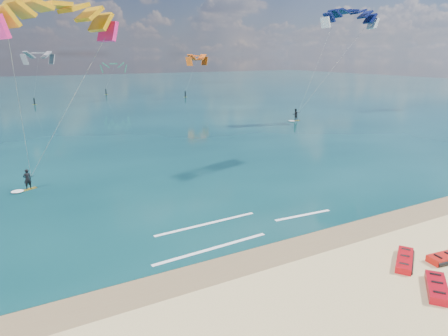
# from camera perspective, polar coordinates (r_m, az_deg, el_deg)

# --- Properties ---
(ground) EXTENTS (320.00, 320.00, 0.00)m
(ground) POSITION_cam_1_polar(r_m,az_deg,el_deg) (54.62, -17.17, 4.43)
(ground) COLOR tan
(ground) RESTS_ON ground
(wet_sand_strip) EXTENTS (320.00, 2.40, 0.01)m
(wet_sand_strip) POSITION_cam_1_polar(r_m,az_deg,el_deg) (21.44, 4.68, -12.71)
(wet_sand_strip) COLOR brown
(wet_sand_strip) RESTS_ON ground
(sea) EXTENTS (320.00, 200.00, 0.04)m
(sea) POSITION_cam_1_polar(r_m,az_deg,el_deg) (117.53, -23.85, 9.65)
(sea) COLOR #082C31
(sea) RESTS_ON ground
(packed_kite_left) EXTENTS (2.89, 2.46, 0.39)m
(packed_kite_left) POSITION_cam_1_polar(r_m,az_deg,el_deg) (22.88, 24.33, -12.25)
(packed_kite_left) COLOR #BB0910
(packed_kite_left) RESTS_ON ground
(packed_kite_mid) EXTENTS (2.40, 1.42, 0.41)m
(packed_kite_mid) POSITION_cam_1_polar(r_m,az_deg,el_deg) (24.05, 29.15, -11.50)
(packed_kite_mid) COLOR red
(packed_kite_mid) RESTS_ON ground
(packed_kite_right) EXTENTS (2.78, 2.59, 0.43)m
(packed_kite_right) POSITION_cam_1_polar(r_m,az_deg,el_deg) (21.08, 28.06, -15.26)
(packed_kite_right) COLOR #AE0713
(packed_kite_right) RESTS_ON ground
(kitesurfer_main) EXTENTS (8.86, 8.98, 14.50)m
(kitesurfer_main) POSITION_cam_1_polar(r_m,az_deg,el_deg) (30.09, -24.79, 9.10)
(kitesurfer_main) COLOR yellow
(kitesurfer_main) RESTS_ON sea
(kitesurfer_far) EXTENTS (12.81, 7.17, 18.03)m
(kitesurfer_far) POSITION_cam_1_polar(r_m,az_deg,el_deg) (64.09, 14.02, 14.65)
(kitesurfer_far) COLOR gold
(kitesurfer_far) RESTS_ON sea
(shoreline_foam) EXTENTS (13.02, 3.65, 0.01)m
(shoreline_foam) POSITION_cam_1_polar(r_m,az_deg,el_deg) (24.34, 1.30, -8.88)
(shoreline_foam) COLOR white
(shoreline_foam) RESTS_ON ground
(distant_kites) EXTENTS (84.15, 33.14, 11.38)m
(distant_kites) POSITION_cam_1_polar(r_m,az_deg,el_deg) (91.29, -28.39, 10.80)
(distant_kites) COLOR #DE418A
(distant_kites) RESTS_ON ground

